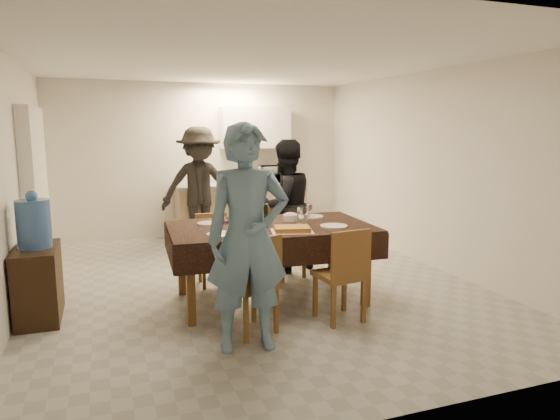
{
  "coord_description": "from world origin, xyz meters",
  "views": [
    {
      "loc": [
        -1.64,
        -5.54,
        1.85
      ],
      "look_at": [
        0.24,
        -0.3,
        0.93
      ],
      "focal_mm": 32.0,
      "sensor_mm": 36.0,
      "label": 1
    }
  ],
  "objects_px": {
    "wine_bottle": "(264,210)",
    "water_pitcher": "(303,216)",
    "person_kitchen": "(200,187)",
    "console": "(39,283)",
    "dining_table": "(270,229)",
    "savoury_tart": "(292,229)",
    "person_far": "(285,206)",
    "microwave": "(275,174)",
    "water_jug": "(34,224)",
    "person_near": "(248,238)"
  },
  "relations": [
    {
      "from": "savoury_tart",
      "to": "person_kitchen",
      "type": "xyz_separation_m",
      "value": [
        -0.32,
        3.23,
        0.08
      ]
    },
    {
      "from": "wine_bottle",
      "to": "person_far",
      "type": "distance_m",
      "value": 1.17
    },
    {
      "from": "dining_table",
      "to": "console",
      "type": "height_order",
      "value": "dining_table"
    },
    {
      "from": "water_jug",
      "to": "person_far",
      "type": "distance_m",
      "value": 2.95
    },
    {
      "from": "person_near",
      "to": "person_kitchen",
      "type": "xyz_separation_m",
      "value": [
        0.33,
        3.9,
        -0.01
      ]
    },
    {
      "from": "person_kitchen",
      "to": "microwave",
      "type": "bearing_deg",
      "value": 17.78
    },
    {
      "from": "person_near",
      "to": "dining_table",
      "type": "bearing_deg",
      "value": 68.08
    },
    {
      "from": "water_pitcher",
      "to": "microwave",
      "type": "distance_m",
      "value": 3.45
    },
    {
      "from": "wine_bottle",
      "to": "person_far",
      "type": "relative_size",
      "value": 0.19
    },
    {
      "from": "water_jug",
      "to": "savoury_tart",
      "type": "distance_m",
      "value": 2.48
    },
    {
      "from": "water_jug",
      "to": "savoury_tart",
      "type": "xyz_separation_m",
      "value": [
        2.4,
        -0.64,
        -0.09
      ]
    },
    {
      "from": "water_jug",
      "to": "person_kitchen",
      "type": "relative_size",
      "value": 0.25
    },
    {
      "from": "wine_bottle",
      "to": "person_kitchen",
      "type": "xyz_separation_m",
      "value": [
        -0.17,
        2.8,
        -0.05
      ]
    },
    {
      "from": "microwave",
      "to": "water_pitcher",
      "type": "bearing_deg",
      "value": 75.94
    },
    {
      "from": "dining_table",
      "to": "wine_bottle",
      "type": "height_order",
      "value": "wine_bottle"
    },
    {
      "from": "wine_bottle",
      "to": "water_pitcher",
      "type": "height_order",
      "value": "wine_bottle"
    },
    {
      "from": "water_jug",
      "to": "dining_table",
      "type": "bearing_deg",
      "value": -6.51
    },
    {
      "from": "water_jug",
      "to": "wine_bottle",
      "type": "bearing_deg",
      "value": -5.39
    },
    {
      "from": "console",
      "to": "water_jug",
      "type": "height_order",
      "value": "water_jug"
    },
    {
      "from": "dining_table",
      "to": "water_pitcher",
      "type": "xyz_separation_m",
      "value": [
        0.35,
        -0.05,
        0.13
      ]
    },
    {
      "from": "wine_bottle",
      "to": "water_pitcher",
      "type": "bearing_deg",
      "value": -14.04
    },
    {
      "from": "dining_table",
      "to": "person_far",
      "type": "height_order",
      "value": "person_far"
    },
    {
      "from": "person_near",
      "to": "person_far",
      "type": "relative_size",
      "value": 1.11
    },
    {
      "from": "wine_bottle",
      "to": "person_near",
      "type": "relative_size",
      "value": 0.17
    },
    {
      "from": "person_far",
      "to": "person_kitchen",
      "type": "distance_m",
      "value": 1.95
    },
    {
      "from": "person_far",
      "to": "dining_table",
      "type": "bearing_deg",
      "value": 46.31
    },
    {
      "from": "person_far",
      "to": "person_kitchen",
      "type": "relative_size",
      "value": 0.91
    },
    {
      "from": "microwave",
      "to": "person_kitchen",
      "type": "bearing_deg",
      "value": 17.78
    },
    {
      "from": "dining_table",
      "to": "water_jug",
      "type": "height_order",
      "value": "water_jug"
    },
    {
      "from": "console",
      "to": "wine_bottle",
      "type": "distance_m",
      "value": 2.34
    },
    {
      "from": "savoury_tart",
      "to": "person_near",
      "type": "bearing_deg",
      "value": -134.13
    },
    {
      "from": "person_near",
      "to": "water_pitcher",
      "type": "bearing_deg",
      "value": 53.74
    },
    {
      "from": "water_jug",
      "to": "microwave",
      "type": "xyz_separation_m",
      "value": [
        3.48,
        3.03,
        0.11
      ]
    },
    {
      "from": "console",
      "to": "person_near",
      "type": "height_order",
      "value": "person_near"
    },
    {
      "from": "person_far",
      "to": "person_kitchen",
      "type": "height_order",
      "value": "person_kitchen"
    },
    {
      "from": "person_far",
      "to": "water_jug",
      "type": "bearing_deg",
      "value": -0.56
    },
    {
      "from": "dining_table",
      "to": "person_kitchen",
      "type": "bearing_deg",
      "value": 97.62
    },
    {
      "from": "water_pitcher",
      "to": "dining_table",
      "type": "bearing_deg",
      "value": 171.87
    },
    {
      "from": "wine_bottle",
      "to": "savoury_tart",
      "type": "height_order",
      "value": "wine_bottle"
    },
    {
      "from": "dining_table",
      "to": "savoury_tart",
      "type": "xyz_separation_m",
      "value": [
        0.1,
        -0.38,
        0.06
      ]
    },
    {
      "from": "wine_bottle",
      "to": "microwave",
      "type": "xyz_separation_m",
      "value": [
        1.24,
        3.25,
        0.07
      ]
    },
    {
      "from": "wine_bottle",
      "to": "person_kitchen",
      "type": "bearing_deg",
      "value": 93.38
    },
    {
      "from": "wine_bottle",
      "to": "water_pitcher",
      "type": "distance_m",
      "value": 0.42
    },
    {
      "from": "water_jug",
      "to": "person_near",
      "type": "bearing_deg",
      "value": -36.93
    },
    {
      "from": "console",
      "to": "person_kitchen",
      "type": "xyz_separation_m",
      "value": [
        2.08,
        2.58,
        0.58
      ]
    },
    {
      "from": "wine_bottle",
      "to": "person_far",
      "type": "xyz_separation_m",
      "value": [
        0.6,
        1.0,
        -0.13
      ]
    },
    {
      "from": "water_jug",
      "to": "wine_bottle",
      "type": "xyz_separation_m",
      "value": [
        2.25,
        -0.21,
        0.04
      ]
    },
    {
      "from": "savoury_tart",
      "to": "person_far",
      "type": "xyz_separation_m",
      "value": [
        0.45,
        1.43,
        -0.0
      ]
    },
    {
      "from": "dining_table",
      "to": "wine_bottle",
      "type": "relative_size",
      "value": 6.87
    },
    {
      "from": "savoury_tart",
      "to": "person_far",
      "type": "distance_m",
      "value": 1.5
    }
  ]
}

